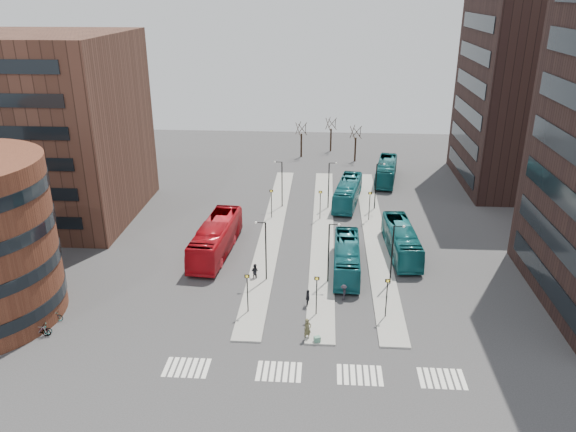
# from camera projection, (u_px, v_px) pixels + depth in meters

# --- Properties ---
(ground) EXTENTS (160.00, 160.00, 0.00)m
(ground) POSITION_uv_depth(u_px,v_px,m) (289.00, 409.00, 38.14)
(ground) COLOR #2F2F31
(ground) RESTS_ON ground
(island_left) EXTENTS (2.50, 45.00, 0.15)m
(island_left) POSITION_uv_depth(u_px,v_px,m) (272.00, 231.00, 66.11)
(island_left) COLOR gray
(island_left) RESTS_ON ground
(island_mid) EXTENTS (2.50, 45.00, 0.15)m
(island_mid) POSITION_uv_depth(u_px,v_px,m) (323.00, 232.00, 65.73)
(island_mid) COLOR gray
(island_mid) RESTS_ON ground
(island_right) EXTENTS (2.50, 45.00, 0.15)m
(island_right) POSITION_uv_depth(u_px,v_px,m) (374.00, 234.00, 65.36)
(island_right) COLOR gray
(island_right) RESTS_ON ground
(suitcase) EXTENTS (0.59, 0.53, 0.60)m
(suitcase) POSITION_uv_depth(u_px,v_px,m) (317.00, 340.00, 45.17)
(suitcase) COLOR #1B4997
(suitcase) RESTS_ON ground
(red_bus) EXTENTS (3.93, 12.93, 3.55)m
(red_bus) POSITION_uv_depth(u_px,v_px,m) (216.00, 238.00, 60.11)
(red_bus) COLOR #B60E17
(red_bus) RESTS_ON ground
(teal_bus_a) EXTENTS (2.76, 10.72, 2.97)m
(teal_bus_a) POSITION_uv_depth(u_px,v_px,m) (347.00, 258.00, 56.37)
(teal_bus_a) COLOR #145A64
(teal_bus_a) RESTS_ON ground
(teal_bus_b) EXTENTS (4.37, 11.40, 3.10)m
(teal_bus_b) POSITION_uv_depth(u_px,v_px,m) (348.00, 192.00, 74.26)
(teal_bus_b) COLOR #15646D
(teal_bus_b) RESTS_ON ground
(teal_bus_c) EXTENTS (3.29, 11.34, 3.12)m
(teal_bus_c) POSITION_uv_depth(u_px,v_px,m) (401.00, 240.00, 60.02)
(teal_bus_c) COLOR #135C62
(teal_bus_c) RESTS_ON ground
(teal_bus_d) EXTENTS (4.25, 11.34, 3.08)m
(teal_bus_d) POSITION_uv_depth(u_px,v_px,m) (386.00, 171.00, 83.07)
(teal_bus_d) COLOR #12555A
(teal_bus_d) RESTS_ON ground
(traveller) EXTENTS (0.82, 0.76, 1.89)m
(traveller) POSITION_uv_depth(u_px,v_px,m) (307.00, 329.00, 45.44)
(traveller) COLOR brown
(traveller) RESTS_ON ground
(commuter_a) EXTENTS (0.93, 0.82, 1.59)m
(commuter_a) POSITION_uv_depth(u_px,v_px,m) (255.00, 271.00, 55.08)
(commuter_a) COLOR black
(commuter_a) RESTS_ON ground
(commuter_b) EXTENTS (0.58, 1.01, 1.63)m
(commuter_b) POSITION_uv_depth(u_px,v_px,m) (308.00, 298.00, 50.29)
(commuter_b) COLOR black
(commuter_b) RESTS_ON ground
(commuter_c) EXTENTS (0.68, 1.05, 1.53)m
(commuter_c) POSITION_uv_depth(u_px,v_px,m) (344.00, 292.00, 51.31)
(commuter_c) COLOR black
(commuter_c) RESTS_ON ground
(bicycle_near) EXTENTS (1.96, 1.27, 0.97)m
(bicycle_near) POSITION_uv_depth(u_px,v_px,m) (40.00, 331.00, 46.05)
(bicycle_near) COLOR gray
(bicycle_near) RESTS_ON ground
(bicycle_mid) EXTENTS (1.88, 0.64, 1.11)m
(bicycle_mid) POSITION_uv_depth(u_px,v_px,m) (39.00, 331.00, 45.94)
(bicycle_mid) COLOR gray
(bicycle_mid) RESTS_ON ground
(bicycle_far) EXTENTS (1.81, 0.63, 0.95)m
(bicycle_far) POSITION_uv_depth(u_px,v_px,m) (53.00, 316.00, 48.17)
(bicycle_far) COLOR gray
(bicycle_far) RESTS_ON ground
(crosswalk_stripes) EXTENTS (22.35, 2.40, 0.01)m
(crosswalk_stripes) POSITION_uv_depth(u_px,v_px,m) (316.00, 373.00, 41.73)
(crosswalk_stripes) COLOR silver
(crosswalk_stripes) RESTS_ON ground
(office_block) EXTENTS (25.00, 20.12, 22.00)m
(office_block) POSITION_uv_depth(u_px,v_px,m) (26.00, 128.00, 67.57)
(office_block) COLOR #4D2E23
(office_block) RESTS_ON ground
(tower_far) EXTENTS (20.12, 20.00, 30.00)m
(tower_far) POSITION_uv_depth(u_px,v_px,m) (546.00, 80.00, 76.75)
(tower_far) COLOR black
(tower_far) RESTS_ON ground
(sign_poles) EXTENTS (12.45, 22.12, 3.65)m
(sign_poles) POSITION_uv_depth(u_px,v_px,m) (319.00, 239.00, 58.41)
(sign_poles) COLOR black
(sign_poles) RESTS_ON ground
(lamp_posts) EXTENTS (14.04, 20.24, 6.12)m
(lamp_posts) POSITION_uv_depth(u_px,v_px,m) (329.00, 211.00, 62.53)
(lamp_posts) COLOR black
(lamp_posts) RESTS_ON ground
(bare_trees) EXTENTS (10.97, 8.14, 5.90)m
(bare_trees) POSITION_uv_depth(u_px,v_px,m) (329.00, 141.00, 94.91)
(bare_trees) COLOR black
(bare_trees) RESTS_ON ground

